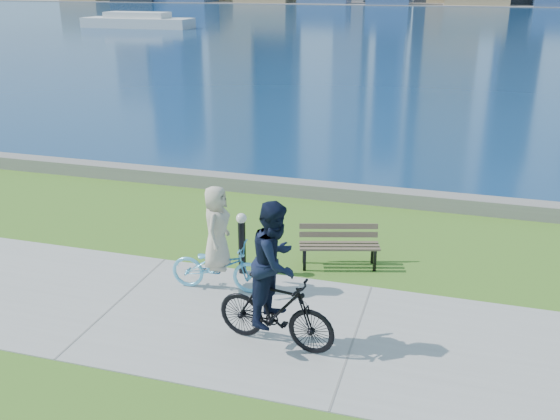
{
  "coord_description": "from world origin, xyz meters",
  "views": [
    {
      "loc": [
        1.23,
        -8.09,
        5.14
      ],
      "look_at": [
        -1.82,
        2.22,
        1.1
      ],
      "focal_mm": 40.0,
      "sensor_mm": 36.0,
      "label": 1
    }
  ],
  "objects_px": {
    "bollard_lamp": "(242,239)",
    "cyclist_woman": "(218,252)",
    "cyclist_man": "(275,287)",
    "park_bench": "(339,242)"
  },
  "relations": [
    {
      "from": "cyclist_woman",
      "to": "cyclist_man",
      "type": "distance_m",
      "value": 2.03
    },
    {
      "from": "bollard_lamp",
      "to": "park_bench",
      "type": "bearing_deg",
      "value": 27.74
    },
    {
      "from": "bollard_lamp",
      "to": "cyclist_woman",
      "type": "distance_m",
      "value": 0.75
    },
    {
      "from": "cyclist_woman",
      "to": "cyclist_man",
      "type": "relative_size",
      "value": 0.84
    },
    {
      "from": "park_bench",
      "to": "cyclist_woman",
      "type": "xyz_separation_m",
      "value": [
        -1.8,
        -1.58,
        0.25
      ]
    },
    {
      "from": "park_bench",
      "to": "cyclist_man",
      "type": "relative_size",
      "value": 0.7
    },
    {
      "from": "bollard_lamp",
      "to": "cyclist_man",
      "type": "xyz_separation_m",
      "value": [
        1.28,
        -2.12,
        0.29
      ]
    },
    {
      "from": "bollard_lamp",
      "to": "cyclist_man",
      "type": "height_order",
      "value": "cyclist_man"
    },
    {
      "from": "bollard_lamp",
      "to": "cyclist_man",
      "type": "distance_m",
      "value": 2.49
    },
    {
      "from": "cyclist_man",
      "to": "bollard_lamp",
      "type": "bearing_deg",
      "value": 39.45
    }
  ]
}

